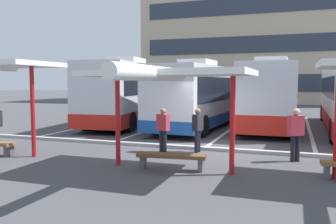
{
  "coord_description": "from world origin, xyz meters",
  "views": [
    {
      "loc": [
        3.15,
        -12.69,
        2.46
      ],
      "look_at": [
        -2.02,
        1.91,
        1.17
      ],
      "focal_mm": 38.54,
      "sensor_mm": 36.0,
      "label": 1
    }
  ],
  "objects_px": {
    "waiting_passenger_3": "(296,131)",
    "bench_1": "(171,158)",
    "coach_bus_1": "(206,95)",
    "coach_bus_2": "(273,96)",
    "waiting_shelter_1": "(169,75)",
    "coach_bus_0": "(136,93)",
    "waiting_passenger_2": "(163,127)",
    "waiting_passenger_0": "(198,127)"
  },
  "relations": [
    {
      "from": "waiting_shelter_1",
      "to": "coach_bus_1",
      "type": "bearing_deg",
      "value": 98.24
    },
    {
      "from": "waiting_shelter_1",
      "to": "waiting_passenger_2",
      "type": "height_order",
      "value": "waiting_shelter_1"
    },
    {
      "from": "waiting_passenger_2",
      "to": "coach_bus_2",
      "type": "bearing_deg",
      "value": 69.88
    },
    {
      "from": "bench_1",
      "to": "waiting_passenger_0",
      "type": "distance_m",
      "value": 2.76
    },
    {
      "from": "bench_1",
      "to": "waiting_passenger_3",
      "type": "relative_size",
      "value": 1.2
    },
    {
      "from": "bench_1",
      "to": "waiting_passenger_3",
      "type": "height_order",
      "value": "waiting_passenger_3"
    },
    {
      "from": "coach_bus_1",
      "to": "waiting_shelter_1",
      "type": "relative_size",
      "value": 2.33
    },
    {
      "from": "waiting_passenger_2",
      "to": "waiting_passenger_3",
      "type": "xyz_separation_m",
      "value": [
        4.4,
        -0.12,
        0.08
      ]
    },
    {
      "from": "coach_bus_0",
      "to": "bench_1",
      "type": "distance_m",
      "value": 12.35
    },
    {
      "from": "coach_bus_0",
      "to": "waiting_passenger_2",
      "type": "relative_size",
      "value": 7.74
    },
    {
      "from": "coach_bus_1",
      "to": "coach_bus_2",
      "type": "height_order",
      "value": "coach_bus_2"
    },
    {
      "from": "coach_bus_1",
      "to": "waiting_passenger_2",
      "type": "distance_m",
      "value": 8.19
    },
    {
      "from": "waiting_passenger_0",
      "to": "waiting_passenger_3",
      "type": "relative_size",
      "value": 0.93
    },
    {
      "from": "waiting_passenger_0",
      "to": "waiting_passenger_2",
      "type": "height_order",
      "value": "waiting_passenger_0"
    },
    {
      "from": "bench_1",
      "to": "waiting_passenger_3",
      "type": "distance_m",
      "value": 4.02
    },
    {
      "from": "waiting_shelter_1",
      "to": "waiting_passenger_3",
      "type": "bearing_deg",
      "value": 37.44
    },
    {
      "from": "waiting_shelter_1",
      "to": "bench_1",
      "type": "height_order",
      "value": "waiting_shelter_1"
    },
    {
      "from": "coach_bus_0",
      "to": "coach_bus_2",
      "type": "relative_size",
      "value": 1.1
    },
    {
      "from": "bench_1",
      "to": "waiting_passenger_3",
      "type": "xyz_separation_m",
      "value": [
        3.27,
        2.26,
        0.61
      ]
    },
    {
      "from": "coach_bus_0",
      "to": "coach_bus_1",
      "type": "bearing_deg",
      "value": -2.44
    },
    {
      "from": "coach_bus_1",
      "to": "coach_bus_2",
      "type": "distance_m",
      "value": 3.66
    },
    {
      "from": "waiting_shelter_1",
      "to": "waiting_passenger_0",
      "type": "xyz_separation_m",
      "value": [
        0.04,
        2.95,
        -1.77
      ]
    },
    {
      "from": "coach_bus_1",
      "to": "waiting_shelter_1",
      "type": "bearing_deg",
      "value": -81.76
    },
    {
      "from": "waiting_passenger_0",
      "to": "waiting_passenger_2",
      "type": "relative_size",
      "value": 1.0
    },
    {
      "from": "bench_1",
      "to": "waiting_passenger_2",
      "type": "distance_m",
      "value": 2.69
    },
    {
      "from": "bench_1",
      "to": "waiting_passenger_2",
      "type": "bearing_deg",
      "value": 115.47
    },
    {
      "from": "coach_bus_0",
      "to": "waiting_shelter_1",
      "type": "height_order",
      "value": "coach_bus_0"
    },
    {
      "from": "waiting_passenger_3",
      "to": "bench_1",
      "type": "bearing_deg",
      "value": -145.39
    },
    {
      "from": "waiting_shelter_1",
      "to": "waiting_passenger_2",
      "type": "bearing_deg",
      "value": 113.34
    },
    {
      "from": "bench_1",
      "to": "coach_bus_0",
      "type": "bearing_deg",
      "value": 119.22
    },
    {
      "from": "coach_bus_1",
      "to": "waiting_passenger_3",
      "type": "distance_m",
      "value": 9.6
    },
    {
      "from": "coach_bus_0",
      "to": "bench_1",
      "type": "relative_size",
      "value": 6.02
    },
    {
      "from": "coach_bus_1",
      "to": "waiting_passenger_0",
      "type": "height_order",
      "value": "coach_bus_1"
    },
    {
      "from": "coach_bus_1",
      "to": "waiting_passenger_3",
      "type": "xyz_separation_m",
      "value": [
        4.83,
        -8.26,
        -0.75
      ]
    },
    {
      "from": "coach_bus_0",
      "to": "waiting_shelter_1",
      "type": "xyz_separation_m",
      "value": [
        5.99,
        -10.95,
        0.84
      ]
    },
    {
      "from": "coach_bus_1",
      "to": "coach_bus_2",
      "type": "relative_size",
      "value": 1.1
    },
    {
      "from": "coach_bus_0",
      "to": "waiting_passenger_2",
      "type": "xyz_separation_m",
      "value": [
        4.86,
        -8.33,
        -0.93
      ]
    },
    {
      "from": "coach_bus_0",
      "to": "waiting_passenger_3",
      "type": "height_order",
      "value": "coach_bus_0"
    },
    {
      "from": "coach_bus_2",
      "to": "coach_bus_1",
      "type": "bearing_deg",
      "value": -171.26
    },
    {
      "from": "coach_bus_2",
      "to": "waiting_passenger_0",
      "type": "distance_m",
      "value": 8.65
    },
    {
      "from": "coach_bus_1",
      "to": "coach_bus_2",
      "type": "xyz_separation_m",
      "value": [
        3.61,
        0.56,
        0.0
      ]
    },
    {
      "from": "waiting_passenger_2",
      "to": "waiting_passenger_3",
      "type": "distance_m",
      "value": 4.41
    }
  ]
}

